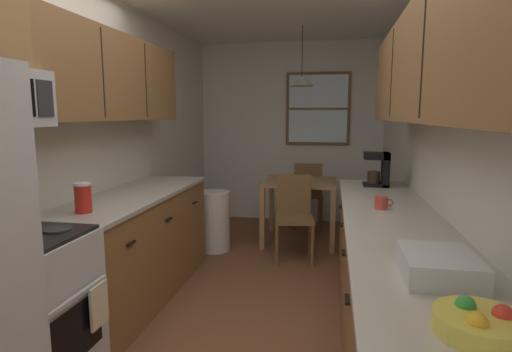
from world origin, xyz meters
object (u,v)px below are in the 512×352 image
Objects in this scene: dining_chair_near at (294,213)px; trash_bin at (214,221)px; dining_chair_far at (307,192)px; mug_by_coffeemaker at (381,203)px; dish_rack at (439,266)px; dining_table at (300,191)px; coffee_maker at (380,169)px; storage_canister at (83,198)px; fruit_bowl at (481,322)px; stove_range at (23,317)px.

trash_bin is at bearing 173.24° from dining_chair_near.
dining_chair_far is 2.77m from mug_by_coffeemaker.
dining_table is at bearing 103.79° from dish_rack.
coffee_maker is at bearing 84.96° from mug_by_coffeemaker.
storage_canister is at bearing -166.50° from mug_by_coffeemaker.
dish_rack reaches higher than dining_table.
fruit_bowl reaches higher than mug_by_coffeemaker.
dining_chair_far is (0.06, 0.61, -0.13)m from dining_table.
dish_rack is at bearing 92.27° from fruit_bowl.
fruit_bowl reaches higher than dining_chair_near.
stove_range reaches higher than dining_table.
mug_by_coffeemaker is at bearing 13.50° from storage_canister.
dish_rack reaches higher than fruit_bowl.
dining_chair_far is 3.34× the size of fruit_bowl.
storage_canister is 1.58× the size of mug_by_coffeemaker.
dining_chair_far is 4.54× the size of storage_canister.
coffee_maker is at bearing -30.91° from dining_chair_near.
stove_range is 2.08m from dish_rack.
coffee_maker is 2.57m from fruit_bowl.
storage_canister is (-1.22, -1.89, 0.50)m from dining_chair_near.
stove_range is at bearing 176.19° from dish_rack.
dish_rack is at bearing -3.81° from stove_range.
coffee_maker reaches higher than dining_chair_far.
stove_range is 2.16m from fruit_bowl.
fruit_bowl is (0.10, -1.63, -0.01)m from mug_by_coffeemaker.
fruit_bowl is (1.74, -3.16, 0.60)m from trash_bin.
storage_canister is at bearing 150.37° from fruit_bowl.
coffee_maker is at bearing -54.08° from dining_table.
dining_table is at bearing 88.90° from dining_chair_near.
mug_by_coffeemaker is at bearing -95.04° from coffee_maker.
mug_by_coffeemaker is (1.64, -1.53, 0.60)m from trash_bin.
storage_canister is 2.47m from coffee_maker.
coffee_maker is 2.43× the size of mug_by_coffeemaker.
dining_chair_near is at bearing 105.12° from fruit_bowl.
dining_chair_far is (0.07, 1.23, 0.00)m from dining_chair_near.
dining_chair_far is at bearing 67.54° from storage_canister.
stove_range reaches higher than storage_canister.
dining_table is 4.29× the size of storage_canister.
dish_rack is at bearing -57.74° from trash_bin.
dining_chair_near is (-0.01, -0.61, -0.13)m from dining_table.
trash_bin is (-0.92, 0.11, -0.16)m from dining_chair_near.
dining_chair_near is 1.33× the size of trash_bin.
dining_chair_near is 1.00× the size of dining_chair_far.
dining_table is 6.78× the size of mug_by_coffeemaker.
trash_bin is at bearing -151.53° from dining_table.
storage_canister is 0.58× the size of dish_rack.
trash_bin is 2.52× the size of fruit_bowl.
storage_canister is (-0.01, 0.61, 0.53)m from stove_range.
dish_rack is at bearing -72.92° from dining_chair_near.
dining_table is 1.42m from coffee_maker.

